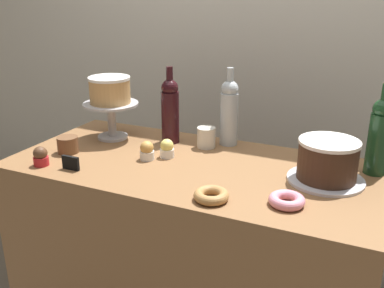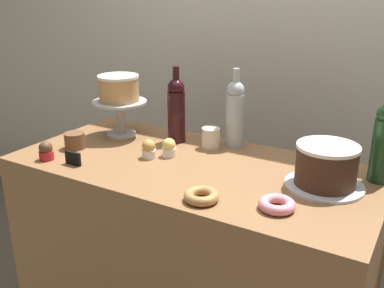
# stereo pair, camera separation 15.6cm
# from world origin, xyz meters

# --- Properties ---
(back_wall) EXTENTS (6.00, 0.05, 2.60)m
(back_wall) POSITION_xyz_m (0.00, 0.90, 1.30)
(back_wall) COLOR beige
(back_wall) RESTS_ON ground_plane
(display_counter) EXTENTS (1.38, 0.66, 0.94)m
(display_counter) POSITION_xyz_m (0.00, 0.00, 0.47)
(display_counter) COLOR brown
(display_counter) RESTS_ON ground_plane
(cake_stand_pedestal) EXTENTS (0.24, 0.24, 0.16)m
(cake_stand_pedestal) POSITION_xyz_m (-0.45, 0.13, 1.05)
(cake_stand_pedestal) COLOR #B2B2B7
(cake_stand_pedestal) RESTS_ON display_counter
(white_layer_cake) EXTENTS (0.18, 0.18, 0.11)m
(white_layer_cake) POSITION_xyz_m (-0.45, 0.13, 1.16)
(white_layer_cake) COLOR tan
(white_layer_cake) RESTS_ON cake_stand_pedestal
(silver_serving_platter) EXTENTS (0.26, 0.26, 0.01)m
(silver_serving_platter) POSITION_xyz_m (0.48, 0.05, 0.95)
(silver_serving_platter) COLOR silver
(silver_serving_platter) RESTS_ON display_counter
(chocolate_round_cake) EXTENTS (0.20, 0.20, 0.14)m
(chocolate_round_cake) POSITION_xyz_m (0.48, 0.05, 1.02)
(chocolate_round_cake) COLOR #3D2619
(chocolate_round_cake) RESTS_ON silver_serving_platter
(wine_bottle_dark_red) EXTENTS (0.08, 0.08, 0.33)m
(wine_bottle_dark_red) POSITION_xyz_m (-0.19, 0.19, 1.09)
(wine_bottle_dark_red) COLOR black
(wine_bottle_dark_red) RESTS_ON display_counter
(wine_bottle_green) EXTENTS (0.08, 0.08, 0.33)m
(wine_bottle_green) POSITION_xyz_m (0.63, 0.19, 1.09)
(wine_bottle_green) COLOR #193D1E
(wine_bottle_green) RESTS_ON display_counter
(wine_bottle_clear) EXTENTS (0.08, 0.08, 0.33)m
(wine_bottle_clear) POSITION_xyz_m (0.05, 0.27, 1.09)
(wine_bottle_clear) COLOR #B2BCC1
(wine_bottle_clear) RESTS_ON display_counter
(cupcake_caramel) EXTENTS (0.06, 0.06, 0.07)m
(cupcake_caramel) POSITION_xyz_m (-0.18, -0.03, 0.98)
(cupcake_caramel) COLOR white
(cupcake_caramel) RESTS_ON display_counter
(cupcake_chocolate) EXTENTS (0.06, 0.06, 0.07)m
(cupcake_chocolate) POSITION_xyz_m (-0.51, -0.25, 0.98)
(cupcake_chocolate) COLOR red
(cupcake_chocolate) RESTS_ON display_counter
(cupcake_lemon) EXTENTS (0.06, 0.06, 0.07)m
(cupcake_lemon) POSITION_xyz_m (-0.12, 0.02, 0.98)
(cupcake_lemon) COLOR white
(cupcake_lemon) RESTS_ON display_counter
(donut_pink) EXTENTS (0.11, 0.11, 0.03)m
(donut_pink) POSITION_xyz_m (0.40, -0.18, 0.96)
(donut_pink) COLOR pink
(donut_pink) RESTS_ON display_counter
(donut_maple) EXTENTS (0.11, 0.11, 0.03)m
(donut_maple) POSITION_xyz_m (0.18, -0.25, 0.96)
(donut_maple) COLOR #B27F47
(donut_maple) RESTS_ON display_counter
(cookie_stack) EXTENTS (0.08, 0.08, 0.07)m
(cookie_stack) POSITION_xyz_m (-0.51, -0.10, 0.98)
(cookie_stack) COLOR brown
(cookie_stack) RESTS_ON display_counter
(price_sign_chalkboard) EXTENTS (0.07, 0.01, 0.05)m
(price_sign_chalkboard) POSITION_xyz_m (-0.38, -0.23, 0.97)
(price_sign_chalkboard) COLOR black
(price_sign_chalkboard) RESTS_ON display_counter
(coffee_cup_ceramic) EXTENTS (0.08, 0.08, 0.08)m
(coffee_cup_ceramic) POSITION_xyz_m (-0.02, 0.19, 0.99)
(coffee_cup_ceramic) COLOR silver
(coffee_cup_ceramic) RESTS_ON display_counter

